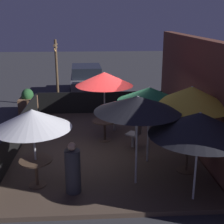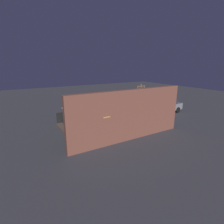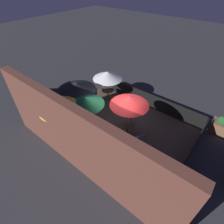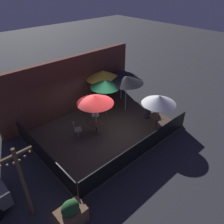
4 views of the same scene
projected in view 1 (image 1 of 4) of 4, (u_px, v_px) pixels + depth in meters
The scene contains 20 objects.
ground_plane at pixel (104, 149), 10.42m from camera, with size 60.00×60.00×0.00m, color #2D2D33.
patio_deck at pixel (104, 147), 10.40m from camera, with size 7.52×5.65×0.12m.
building_wall at pixel (198, 95), 10.07m from camera, with size 9.12×0.36×3.60m.
fence_front at pixel (18, 134), 10.07m from camera, with size 7.32×0.05×0.95m.
fence_side_left at pixel (101, 102), 13.79m from camera, with size 0.05×5.45×0.95m.
patio_umbrella_0 at pixel (32, 119), 7.44m from camera, with size 1.88×1.88×2.02m.
patio_umbrella_1 at pixel (191, 96), 8.08m from camera, with size 2.14×2.14×2.40m.
patio_umbrella_2 at pixel (104, 79), 10.21m from camera, with size 1.91×1.91×2.38m.
patio_umbrella_3 at pixel (138, 104), 7.44m from camera, with size 2.11×2.11×2.31m.
patio_umbrella_4 at pixel (199, 124), 6.80m from camera, with size 2.24×2.24×2.14m.
patio_umbrella_5 at pixel (150, 94), 8.67m from camera, with size 1.81×1.81×2.25m.
dining_table_0 at pixel (36, 165), 7.79m from camera, with size 0.82×0.82×0.71m.
dining_table_1 at pixel (187, 151), 8.53m from camera, with size 0.95×0.95×0.76m.
dining_table_2 at pixel (105, 125), 10.68m from camera, with size 0.82×0.82×0.72m.
patio_chair_0 at pixel (135, 133), 10.09m from camera, with size 0.56×0.56×0.92m.
patio_chair_1 at pixel (115, 116), 11.68m from camera, with size 0.53×0.53×0.95m.
patron_0 at pixel (73, 170), 7.50m from camera, with size 0.51×0.51×1.30m.
planter_box at pixel (28, 102), 14.23m from camera, with size 1.03×0.72×1.11m.
light_post at pixel (57, 69), 14.77m from camera, with size 1.10×0.12×3.22m.
parked_car_0 at pixel (87, 80), 17.44m from camera, with size 4.03×1.92×1.62m.
Camera 1 is at (9.59, -0.34, 4.25)m, focal length 50.00 mm.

